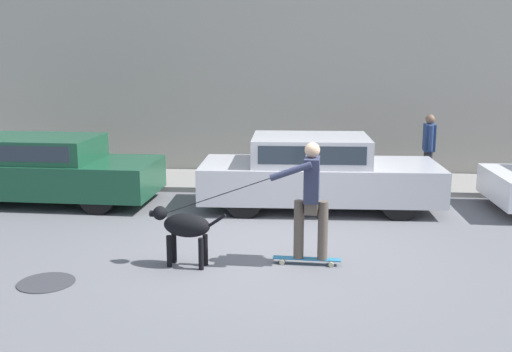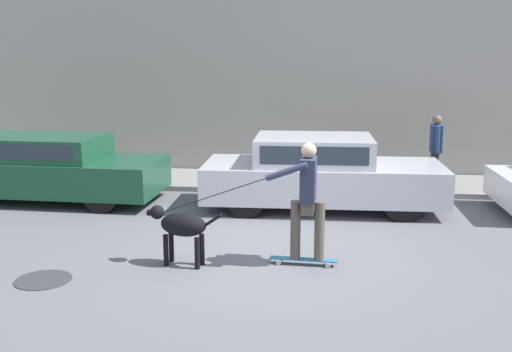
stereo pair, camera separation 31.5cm
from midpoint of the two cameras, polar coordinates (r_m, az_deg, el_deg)
ground_plane at (r=8.54m, az=1.29°, el=-7.66°), size 36.00×36.00×0.00m
back_wall at (r=14.00m, az=2.88°, el=11.88°), size 32.00×0.30×5.77m
sidewalk_curb at (r=13.14m, az=2.58°, el=-0.55°), size 30.00×1.96×0.10m
parked_car_0 at (r=12.22m, az=-20.57°, el=0.59°), size 4.44×1.85×1.27m
parked_car_1 at (r=11.05m, az=5.04°, el=0.25°), size 4.38×1.86×1.34m
dog at (r=8.09m, az=-7.96°, el=-4.82°), size 1.07×0.42×0.81m
skateboarder at (r=7.98m, az=4.07°, el=-1.90°), size 2.45×0.56×1.68m
pedestrian_with_bag at (r=12.78m, az=15.43°, el=2.62°), size 0.24×0.73×1.49m
manhole_cover at (r=8.09m, az=-20.42°, el=-9.50°), size 0.71×0.71×0.01m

